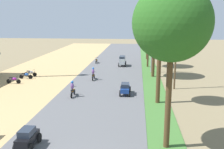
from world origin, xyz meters
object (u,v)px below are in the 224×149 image
object	(u,v)px
motorbike_ahead_second	(93,74)
motorbike_ahead_third	(96,60)
median_tree_second	(161,19)
streetlamp_near	(152,44)
car_hatchback_black	(27,137)
car_van_silver	(122,60)
median_tree_fourth	(149,20)
utility_pole_near	(176,44)
median_tree_nearest	(172,23)
car_sedan_blue	(125,88)
streetlamp_mid	(147,35)
median_tree_fifth	(148,17)
parked_motorbike_third	(14,80)
motorbike_foreground_rider	(73,89)
median_tree_third	(154,29)
parked_motorbike_fourth	(26,75)
parked_motorbike_fifth	(31,73)

from	to	relation	value
motorbike_ahead_second	motorbike_ahead_third	distance (m)	12.76
median_tree_second	streetlamp_near	world-z (taller)	median_tree_second
car_hatchback_black	car_van_silver	size ratio (longest dim) A/B	0.83
median_tree_fourth	utility_pole_near	size ratio (longest dim) A/B	1.00
median_tree_nearest	median_tree_second	size ratio (longest dim) A/B	1.03
median_tree_fourth	car_sedan_blue	xyz separation A→B (m)	(-2.89, -16.22, -6.85)
utility_pole_near	car_van_silver	xyz separation A→B (m)	(-6.72, 13.50, -4.08)
streetlamp_mid	car_sedan_blue	distance (m)	30.59
streetlamp_mid	car_van_silver	world-z (taller)	streetlamp_mid
streetlamp_mid	motorbike_ahead_second	world-z (taller)	streetlamp_mid
median_tree_second	median_tree_fifth	size ratio (longest dim) A/B	0.93
median_tree_fifth	car_van_silver	xyz separation A→B (m)	(-4.27, -8.00, -7.06)
motorbike_ahead_third	parked_motorbike_third	bearing A→B (deg)	-116.53
median_tree_fifth	streetlamp_mid	bearing A→B (deg)	87.48
motorbike_foreground_rider	median_tree_third	bearing A→B (deg)	49.89
median_tree_nearest	motorbike_ahead_second	size ratio (longest dim) A/B	5.45
median_tree_nearest	car_van_silver	world-z (taller)	median_tree_nearest
car_van_silver	streetlamp_near	bearing A→B (deg)	-45.22
parked_motorbike_fourth	median_tree_second	size ratio (longest dim) A/B	0.19
median_tree_second	parked_motorbike_third	bearing A→B (deg)	161.64
parked_motorbike_third	motorbike_ahead_second	distance (m)	9.79
median_tree_fifth	utility_pole_near	distance (m)	21.84
car_sedan_blue	streetlamp_near	bearing A→B (deg)	74.70
median_tree_fifth	utility_pole_near	size ratio (longest dim) A/B	1.05
car_van_silver	motorbike_ahead_second	size ratio (longest dim) A/B	1.34
parked_motorbike_fifth	streetlamp_near	world-z (taller)	streetlamp_near
parked_motorbike_fifth	median_tree_fifth	distance (m)	24.78
median_tree_fifth	car_van_silver	world-z (taller)	median_tree_fifth
car_hatchback_black	motorbike_ahead_second	world-z (taller)	motorbike_ahead_second
motorbike_ahead_third	median_tree_fourth	bearing A→B (deg)	-16.02
parked_motorbike_third	parked_motorbike_fifth	bearing A→B (deg)	84.53
utility_pole_near	motorbike_foreground_rider	world-z (taller)	utility_pole_near
car_hatchback_black	motorbike_ahead_third	distance (m)	30.82
median_tree_second	motorbike_foreground_rider	size ratio (longest dim) A/B	5.31
parked_motorbike_third	motorbike_ahead_second	world-z (taller)	motorbike_ahead_second
median_tree_fourth	car_van_silver	bearing A→B (deg)	177.39
median_tree_fifth	streetlamp_near	distance (m)	13.14
streetlamp_near	parked_motorbike_fifth	bearing A→B (deg)	-164.97
motorbike_ahead_third	median_tree_nearest	bearing A→B (deg)	-73.03
median_tree_third	motorbike_ahead_third	distance (m)	14.83
median_tree_nearest	car_van_silver	xyz separation A→B (m)	(-4.38, 27.48, -6.58)
median_tree_fifth	streetlamp_near	world-z (taller)	median_tree_fifth
streetlamp_near	car_van_silver	size ratio (longest dim) A/B	2.98
parked_motorbike_fifth	parked_motorbike_fourth	bearing A→B (deg)	-88.41
median_tree_second	car_hatchback_black	bearing A→B (deg)	-131.69
median_tree_nearest	median_tree_fifth	xyz separation A→B (m)	(-0.11, 35.48, 0.49)
median_tree_fourth	motorbike_foreground_rider	world-z (taller)	median_tree_fourth
parked_motorbike_third	streetlamp_mid	size ratio (longest dim) A/B	0.24
median_tree_second	median_tree_third	world-z (taller)	median_tree_second
median_tree_second	motorbike_foreground_rider	bearing A→B (deg)	172.76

